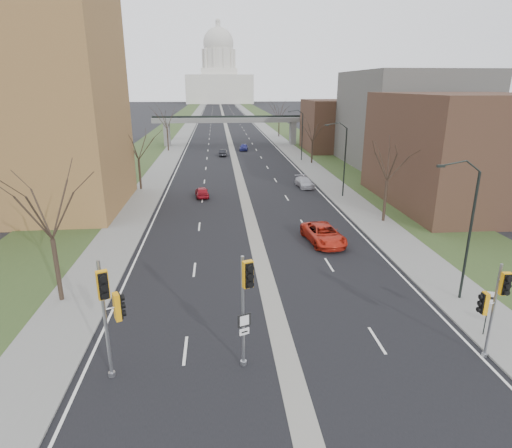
{
  "coord_description": "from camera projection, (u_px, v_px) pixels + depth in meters",
  "views": [
    {
      "loc": [
        -3.11,
        -16.83,
        12.81
      ],
      "look_at": [
        -0.63,
        10.47,
        3.89
      ],
      "focal_mm": 30.0,
      "sensor_mm": 36.0,
      "label": 1
    }
  ],
  "objects": [
    {
      "name": "car_right_mid",
      "position": [
        304.0,
        182.0,
        56.26
      ],
      "size": [
        2.15,
        4.57,
        1.29
      ],
      "primitive_type": "imported",
      "rotation": [
        0.0,
        0.0,
        0.08
      ],
      "color": "#B5B5BD",
      "rests_on": "ground"
    },
    {
      "name": "commercial_block_mid",
      "position": [
        408.0,
        119.0,
        69.51
      ],
      "size": [
        18.0,
        22.0,
        15.0
      ],
      "primitive_type": "cube",
      "color": "#54534D",
      "rests_on": "ground"
    },
    {
      "name": "median_strip",
      "position": [
        224.0,
        121.0,
        162.23
      ],
      "size": [
        1.2,
        600.0,
        0.02
      ],
      "primitive_type": "cube",
      "color": "gray",
      "rests_on": "ground"
    },
    {
      "name": "commercial_block_far",
      "position": [
        340.0,
        126.0,
        86.81
      ],
      "size": [
        14.0,
        14.0,
        10.0
      ],
      "primitive_type": "cube",
      "color": "#442F20",
      "rests_on": "ground"
    },
    {
      "name": "tree_right_b",
      "position": [
        313.0,
        129.0,
        71.58
      ],
      "size": [
        6.3,
        6.3,
        8.22
      ],
      "color": "#382B21",
      "rests_on": "sidewalk_right"
    },
    {
      "name": "pedestrian_bridge",
      "position": [
        230.0,
        123.0,
        94.44
      ],
      "size": [
        34.0,
        3.0,
        6.45
      ],
      "color": "slate",
      "rests_on": "ground"
    },
    {
      "name": "streetlight_near",
      "position": [
        463.0,
        192.0,
        24.65
      ],
      "size": [
        2.61,
        0.2,
        8.7
      ],
      "color": "black",
      "rests_on": "sidewalk_right"
    },
    {
      "name": "tree_right_a",
      "position": [
        389.0,
        154.0,
        40.07
      ],
      "size": [
        7.2,
        7.2,
        9.4
      ],
      "color": "#382B21",
      "rests_on": "sidewalk_right"
    },
    {
      "name": "speed_limit_sign",
      "position": [
        488.0,
        305.0,
        22.32
      ],
      "size": [
        0.52,
        0.24,
        2.53
      ],
      "rotation": [
        0.0,
        0.0,
        -0.39
      ],
      "color": "black",
      "rests_on": "sidewalk_right"
    },
    {
      "name": "streetlight_far",
      "position": [
        298.0,
        121.0,
        73.89
      ],
      "size": [
        2.61,
        0.2,
        8.7
      ],
      "color": "black",
      "rests_on": "sidewalk_right"
    },
    {
      "name": "tree_left_a",
      "position": [
        46.0,
        198.0,
        24.58
      ],
      "size": [
        7.2,
        7.2,
        9.4
      ],
      "color": "#382B21",
      "rests_on": "sidewalk_left"
    },
    {
      "name": "signal_pole_median",
      "position": [
        246.0,
        294.0,
        19.08
      ],
      "size": [
        0.8,
        0.94,
        5.64
      ],
      "rotation": [
        0.0,
        0.0,
        0.38
      ],
      "color": "gray",
      "rests_on": "ground"
    },
    {
      "name": "tree_left_c",
      "position": [
        166.0,
        116.0,
        85.06
      ],
      "size": [
        7.65,
        7.65,
        9.99
      ],
      "color": "#382B21",
      "rests_on": "sidewalk_left"
    },
    {
      "name": "ground",
      "position": [
        289.0,
        370.0,
        20.17
      ],
      "size": [
        700.0,
        700.0,
        0.0
      ],
      "primitive_type": "plane",
      "color": "black",
      "rests_on": "ground"
    },
    {
      "name": "car_left_near",
      "position": [
        202.0,
        192.0,
        51.19
      ],
      "size": [
        1.9,
        3.87,
        1.27
      ],
      "primitive_type": "imported",
      "rotation": [
        0.0,
        0.0,
        3.25
      ],
      "color": "maroon",
      "rests_on": "ground"
    },
    {
      "name": "car_right_near",
      "position": [
        323.0,
        234.0,
        36.25
      ],
      "size": [
        3.27,
        5.91,
        1.56
      ],
      "primitive_type": "imported",
      "rotation": [
        0.0,
        0.0,
        0.12
      ],
      "color": "red",
      "rests_on": "ground"
    },
    {
      "name": "tree_left_b",
      "position": [
        137.0,
        141.0,
        53.11
      ],
      "size": [
        6.75,
        6.75,
        8.81
      ],
      "color": "#382B21",
      "rests_on": "sidewalk_left"
    },
    {
      "name": "sidewalk_right",
      "position": [
        256.0,
        120.0,
        163.24
      ],
      "size": [
        4.0,
        600.0,
        0.12
      ],
      "primitive_type": "cube",
      "color": "gray",
      "rests_on": "ground"
    },
    {
      "name": "commercial_block_near",
      "position": [
        465.0,
        150.0,
        46.9
      ],
      "size": [
        16.0,
        20.0,
        12.0
      ],
      "primitive_type": "cube",
      "color": "#442F20",
      "rests_on": "ground"
    },
    {
      "name": "grass_verge_right",
      "position": [
        271.0,
        120.0,
        163.76
      ],
      "size": [
        8.0,
        600.0,
        0.1
      ],
      "primitive_type": "cube",
      "color": "#2D411E",
      "rests_on": "ground"
    },
    {
      "name": "sidewalk_left",
      "position": [
        193.0,
        121.0,
        161.18
      ],
      "size": [
        4.0,
        600.0,
        0.12
      ],
      "primitive_type": "cube",
      "color": "gray",
      "rests_on": "ground"
    },
    {
      "name": "capitol",
      "position": [
        219.0,
        77.0,
        317.47
      ],
      "size": [
        48.0,
        42.0,
        55.75
      ],
      "color": "white",
      "rests_on": "ground"
    },
    {
      "name": "road_surface",
      "position": [
        224.0,
        121.0,
        162.23
      ],
      "size": [
        20.0,
        600.0,
        0.01
      ],
      "primitive_type": "cube",
      "color": "black",
      "rests_on": "ground"
    },
    {
      "name": "car_left_far",
      "position": [
        223.0,
        153.0,
        81.08
      ],
      "size": [
        1.61,
        3.85,
        1.24
      ],
      "primitive_type": "imported",
      "rotation": [
        0.0,
        0.0,
        3.06
      ],
      "color": "black",
      "rests_on": "ground"
    },
    {
      "name": "streetlight_mid",
      "position": [
        339.0,
        139.0,
        49.27
      ],
      "size": [
        2.61,
        0.2,
        8.7
      ],
      "color": "black",
      "rests_on": "sidewalk_right"
    },
    {
      "name": "tree_right_c",
      "position": [
        279.0,
        109.0,
        109.08
      ],
      "size": [
        7.65,
        7.65,
        9.99
      ],
      "color": "#382B21",
      "rests_on": "sidewalk_right"
    },
    {
      "name": "signal_pole_left",
      "position": [
        109.0,
        304.0,
        18.51
      ],
      "size": [
        0.96,
        1.34,
        5.78
      ],
      "rotation": [
        0.0,
        0.0,
        0.43
      ],
      "color": "gray",
      "rests_on": "ground"
    },
    {
      "name": "grass_verge_left",
      "position": [
        177.0,
        121.0,
        160.66
      ],
      "size": [
        8.0,
        600.0,
        0.1
      ],
      "primitive_type": "cube",
      "color": "#2D411E",
      "rests_on": "ground"
    },
    {
      "name": "car_right_far",
      "position": [
        244.0,
        147.0,
        87.86
      ],
      "size": [
        2.03,
        4.12,
        1.35
      ],
      "primitive_type": "imported",
      "rotation": [
        0.0,
        0.0,
        -0.11
      ],
      "color": "navy",
      "rests_on": "ground"
    },
    {
      "name": "signal_pole_right",
      "position": [
        494.0,
        299.0,
        19.99
      ],
      "size": [
        0.87,
        0.91,
        4.98
      ],
      "rotation": [
        0.0,
        0.0,
        -0.05
      ],
      "color": "gray",
      "rests_on": "ground"
    }
  ]
}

